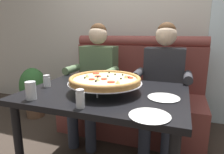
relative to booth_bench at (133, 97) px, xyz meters
The scene contains 12 objects.
back_wall_with_window 1.15m from the booth_bench, 90.00° to the left, with size 6.00×0.12×2.80m, color beige.
booth_bench is the anchor object (origin of this frame).
dining_table 0.94m from the booth_bench, 90.00° to the right, with size 1.21×0.87×0.74m.
diner_left 0.55m from the booth_bench, 144.22° to the right, with size 0.54×0.64×1.27m.
diner_right 0.55m from the booth_bench, 35.78° to the right, with size 0.54×0.64×1.27m.
pizza 1.02m from the booth_bench, 89.52° to the right, with size 0.55×0.55×0.13m.
shaker_parmesan 1.32m from the booth_bench, 90.62° to the right, with size 0.05×0.05×0.11m.
shaker_pepper_flakes 1.14m from the booth_bench, 117.68° to the right, with size 0.06×0.06×0.10m.
plate_near_left 1.36m from the booth_bench, 72.47° to the right, with size 0.23×0.23×0.02m.
plate_near_right 1.08m from the booth_bench, 64.58° to the right, with size 0.22×0.22×0.02m.
drinking_glass 1.36m from the booth_bench, 107.72° to the right, with size 0.07×0.07×0.12m.
potted_plant 1.39m from the booth_bench, behind, with size 0.36×0.36×0.70m.
Camera 1 is at (0.54, -1.34, 1.18)m, focal length 31.58 mm.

